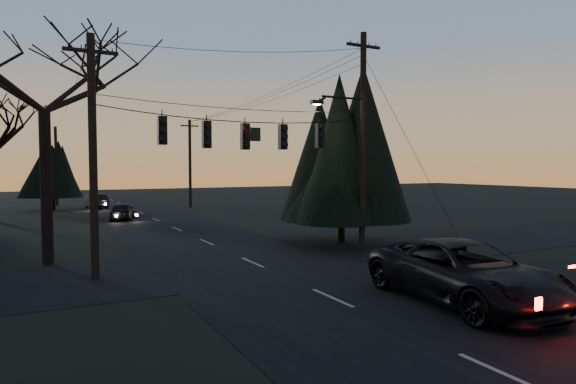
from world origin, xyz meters
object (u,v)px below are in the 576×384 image
utility_pole_far_l (57,206)px  evergreen_right (342,154)px  bare_tree_left (43,49)px  suv_near (465,273)px  utility_pole_far_r (190,207)px  utility_pole_left (96,279)px  sedan_oncoming_b (96,201)px  sedan_oncoming_a (122,211)px  utility_pole_right (362,252)px

utility_pole_far_l → evergreen_right: (12.18, -33.29, 4.57)m
bare_tree_left → suv_near: bare_tree_left is taller
utility_pole_far_r → bare_tree_left: (-12.93, -24.49, 8.56)m
utility_pole_left → sedan_oncoming_b: utility_pole_left is taller
utility_pole_far_r → sedan_oncoming_a: (-7.70, -8.88, 0.65)m
evergreen_right → utility_pole_far_l: bearing=110.1°
sedan_oncoming_a → utility_pole_right: bearing=126.2°
utility_pole_right → bare_tree_left: bearing=164.8°
utility_pole_right → sedan_oncoming_a: size_ratio=2.64×
utility_pole_far_r → evergreen_right: (0.68, -25.29, 4.57)m
utility_pole_far_l → evergreen_right: bearing=-69.9°
bare_tree_left → sedan_oncoming_a: 18.26m
utility_pole_left → utility_pole_far_l: utility_pole_left is taller
utility_pole_far_r → evergreen_right: size_ratio=1.07×
bare_tree_left → sedan_oncoming_a: (5.22, 15.61, -7.91)m
suv_near → sedan_oncoming_b: bearing=103.3°
utility_pole_far_r → evergreen_right: 25.71m
utility_pole_far_r → bare_tree_left: size_ratio=0.69×
utility_pole_left → sedan_oncoming_a: bearing=78.8°
suv_near → bare_tree_left: bearing=136.4°
utility_pole_left → suv_near: utility_pole_left is taller
evergreen_right → sedan_oncoming_a: bearing=117.1°
utility_pole_far_r → suv_near: utility_pole_far_r is taller
suv_near → sedan_oncoming_a: size_ratio=1.67×
utility_pole_far_r → suv_near: 36.29m
evergreen_right → sedan_oncoming_a: evergreen_right is taller
utility_pole_right → suv_near: 8.59m
utility_pole_right → utility_pole_far_r: size_ratio=1.18×
bare_tree_left → sedan_oncoming_b: 28.48m
sedan_oncoming_a → utility_pole_far_l: bearing=-63.1°
bare_tree_left → utility_pole_far_l: bearing=87.5°
utility_pole_left → sedan_oncoming_b: size_ratio=2.08×
bare_tree_left → evergreen_right: 14.20m
utility_pole_right → utility_pole_far_l: (-11.50, 36.00, 0.00)m
suv_near → utility_pole_right: bearing=78.1°
utility_pole_far_r → evergreen_right: bearing=-88.5°
bare_tree_left → utility_pole_left: bearing=-67.9°
sedan_oncoming_a → sedan_oncoming_b: sedan_oncoming_b is taller
utility_pole_far_l → sedan_oncoming_b: utility_pole_far_l is taller
utility_pole_far_r → sedan_oncoming_b: bearing=163.4°
utility_pole_far_r → utility_pole_far_l: 14.01m
utility_pole_left → utility_pole_far_l: size_ratio=1.06×
utility_pole_far_r → sedan_oncoming_a: utility_pole_far_r is taller
utility_pole_far_l → suv_near: (9.09, -44.20, 0.88)m
utility_pole_far_r → suv_near: bearing=-93.8°
suv_near → sedan_oncoming_a: (-5.30, 27.32, -0.24)m
suv_near → sedan_oncoming_b: (-5.97, 38.70, -0.21)m
evergreen_right → sedan_oncoming_a: (-8.39, 16.41, -3.92)m
bare_tree_left → sedan_oncoming_b: size_ratio=2.99×
utility_pole_far_l → bare_tree_left: (-1.43, -32.49, 8.56)m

